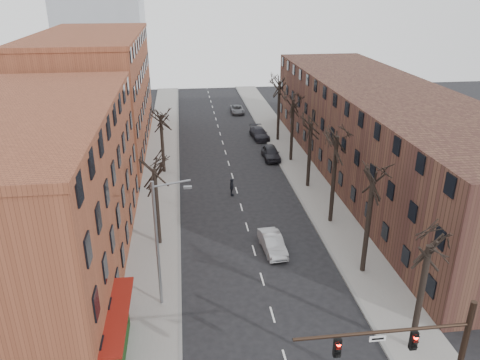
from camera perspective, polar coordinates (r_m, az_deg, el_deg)
name	(u,v)px	position (r m, az deg, el deg)	size (l,w,h in m)	color
sidewalk_left	(161,169)	(55.03, -9.60, 1.36)	(4.00, 90.00, 0.15)	gray
sidewalk_right	(296,163)	(56.51, 6.81, 2.11)	(4.00, 90.00, 0.15)	gray
building_left_near	(31,199)	(35.88, -24.08, -2.15)	(12.00, 26.00, 12.00)	brown
building_left_far	(95,95)	(62.55, -17.21, 9.91)	(12.00, 28.00, 14.00)	brown
building_right	(381,133)	(53.00, 16.81, 5.49)	(12.00, 50.00, 10.00)	#513225
awning_left	(122,350)	(30.18, -14.15, -19.40)	(1.20, 7.00, 0.15)	maroon
hedge	(118,353)	(29.03, -14.71, -19.77)	(0.80, 6.00, 1.00)	#1C3813
tree_right_a	(411,348)	(31.16, 20.13, -18.67)	(5.20, 5.20, 10.00)	black
tree_right_b	(362,272)	(36.86, 14.66, -10.77)	(5.20, 5.20, 10.80)	black
tree_right_c	(330,222)	(43.29, 10.92, -5.04)	(5.20, 5.20, 11.60)	black
tree_right_d	(307,187)	(50.18, 8.22, -0.81)	(5.20, 5.20, 10.00)	black
tree_right_e	(291,161)	(57.35, 6.19, 2.37)	(5.20, 5.20, 10.80)	black
tree_right_f	(278,140)	(64.72, 4.61, 4.84)	(5.20, 5.20, 11.60)	black
tree_left_a	(160,244)	(39.70, -9.75, -7.68)	(5.20, 5.20, 9.50)	black
tree_left_b	(164,172)	(54.10, -9.21, 0.92)	(5.20, 5.20, 9.50)	black
signal_mast_arm	(430,355)	(24.23, 22.20, -19.17)	(8.14, 0.30, 7.20)	black
streetlight	(159,239)	(30.25, -9.79, -7.12)	(2.45, 0.22, 9.03)	slate
silver_sedan	(272,243)	(37.93, 3.98, -7.69)	(1.50, 4.31, 1.42)	#AAADB1
parked_car_near	(271,153)	(57.45, 3.78, 3.35)	(1.90, 4.73, 1.61)	black
parked_car_mid	(259,133)	(65.20, 2.37, 5.70)	(2.03, 4.99, 1.45)	black
parked_car_far	(237,109)	(78.41, -0.35, 8.60)	(2.06, 4.47, 1.24)	#5C5D63
pedestrian_crossing	(232,187)	(47.25, -1.01, -0.90)	(1.07, 0.45, 1.83)	black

